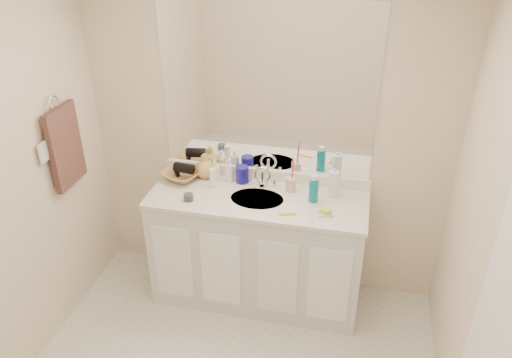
% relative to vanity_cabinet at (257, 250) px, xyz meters
% --- Properties ---
extents(wall_back, '(2.60, 0.02, 2.40)m').
position_rel_vanity_cabinet_xyz_m(wall_back, '(0.00, 0.28, 0.77)').
color(wall_back, beige).
rests_on(wall_back, floor).
extents(wall_right, '(0.02, 2.60, 2.40)m').
position_rel_vanity_cabinet_xyz_m(wall_right, '(1.30, -1.02, 0.77)').
color(wall_right, beige).
rests_on(wall_right, floor).
extents(vanity_cabinet, '(1.50, 0.55, 0.85)m').
position_rel_vanity_cabinet_xyz_m(vanity_cabinet, '(0.00, 0.00, 0.00)').
color(vanity_cabinet, silver).
rests_on(vanity_cabinet, floor).
extents(countertop, '(1.52, 0.57, 0.03)m').
position_rel_vanity_cabinet_xyz_m(countertop, '(0.00, 0.00, 0.44)').
color(countertop, silver).
rests_on(countertop, vanity_cabinet).
extents(backsplash, '(1.52, 0.03, 0.08)m').
position_rel_vanity_cabinet_xyz_m(backsplash, '(0.00, 0.26, 0.50)').
color(backsplash, white).
rests_on(backsplash, countertop).
extents(sink_basin, '(0.37, 0.37, 0.02)m').
position_rel_vanity_cabinet_xyz_m(sink_basin, '(0.00, -0.02, 0.44)').
color(sink_basin, '#B9B1A2').
rests_on(sink_basin, countertop).
extents(faucet, '(0.02, 0.02, 0.11)m').
position_rel_vanity_cabinet_xyz_m(faucet, '(0.00, 0.16, 0.51)').
color(faucet, silver).
rests_on(faucet, countertop).
extents(mirror, '(1.48, 0.01, 1.20)m').
position_rel_vanity_cabinet_xyz_m(mirror, '(0.00, 0.27, 1.14)').
color(mirror, white).
rests_on(mirror, wall_back).
extents(blue_mug, '(0.11, 0.11, 0.13)m').
position_rel_vanity_cabinet_xyz_m(blue_mug, '(-0.16, 0.18, 0.52)').
color(blue_mug, navy).
rests_on(blue_mug, countertop).
extents(tan_cup, '(0.08, 0.08, 0.10)m').
position_rel_vanity_cabinet_xyz_m(tan_cup, '(0.21, 0.14, 0.50)').
color(tan_cup, beige).
rests_on(tan_cup, countertop).
extents(toothbrush, '(0.02, 0.04, 0.22)m').
position_rel_vanity_cabinet_xyz_m(toothbrush, '(0.22, 0.14, 0.60)').
color(toothbrush, '#DF3A69').
rests_on(toothbrush, tan_cup).
extents(mouthwash_bottle, '(0.08, 0.08, 0.15)m').
position_rel_vanity_cabinet_xyz_m(mouthwash_bottle, '(0.38, 0.03, 0.53)').
color(mouthwash_bottle, '#0B7684').
rests_on(mouthwash_bottle, countertop).
extents(clear_pump_bottle, '(0.09, 0.09, 0.19)m').
position_rel_vanity_cabinet_xyz_m(clear_pump_bottle, '(0.51, 0.13, 0.55)').
color(clear_pump_bottle, white).
rests_on(clear_pump_bottle, countertop).
extents(soap_dish, '(0.12, 0.11, 0.01)m').
position_rel_vanity_cabinet_xyz_m(soap_dish, '(0.48, -0.11, 0.46)').
color(soap_dish, silver).
rests_on(soap_dish, countertop).
extents(green_soap, '(0.08, 0.07, 0.02)m').
position_rel_vanity_cabinet_xyz_m(green_soap, '(0.48, -0.11, 0.48)').
color(green_soap, '#ADE036').
rests_on(green_soap, soap_dish).
extents(orange_comb, '(0.12, 0.05, 0.00)m').
position_rel_vanity_cabinet_xyz_m(orange_comb, '(0.24, -0.17, 0.46)').
color(orange_comb, orange).
rests_on(orange_comb, countertop).
extents(dark_jar, '(0.07, 0.07, 0.05)m').
position_rel_vanity_cabinet_xyz_m(dark_jar, '(-0.45, -0.15, 0.48)').
color(dark_jar, '#36373D').
rests_on(dark_jar, countertop).
extents(extra_white_bottle, '(0.06, 0.06, 0.14)m').
position_rel_vanity_cabinet_xyz_m(extra_white_bottle, '(-0.34, 0.07, 0.53)').
color(extra_white_bottle, white).
rests_on(extra_white_bottle, countertop).
extents(soap_bottle_white, '(0.09, 0.09, 0.17)m').
position_rel_vanity_cabinet_xyz_m(soap_bottle_white, '(-0.25, 0.18, 0.54)').
color(soap_bottle_white, white).
rests_on(soap_bottle_white, countertop).
extents(soap_bottle_cream, '(0.09, 0.09, 0.15)m').
position_rel_vanity_cabinet_xyz_m(soap_bottle_cream, '(-0.36, 0.19, 0.53)').
color(soap_bottle_cream, '#F8F2CA').
rests_on(soap_bottle_cream, countertop).
extents(soap_bottle_yellow, '(0.19, 0.19, 0.19)m').
position_rel_vanity_cabinet_xyz_m(soap_bottle_yellow, '(-0.44, 0.20, 0.55)').
color(soap_bottle_yellow, gold).
rests_on(soap_bottle_yellow, countertop).
extents(wicker_basket, '(0.34, 0.34, 0.07)m').
position_rel_vanity_cabinet_xyz_m(wicker_basket, '(-0.60, 0.13, 0.49)').
color(wicker_basket, '#A47842').
rests_on(wicker_basket, countertop).
extents(hair_dryer, '(0.16, 0.09, 0.07)m').
position_rel_vanity_cabinet_xyz_m(hair_dryer, '(-0.58, 0.13, 0.54)').
color(hair_dryer, black).
rests_on(hair_dryer, wicker_basket).
extents(towel_ring, '(0.01, 0.11, 0.11)m').
position_rel_vanity_cabinet_xyz_m(towel_ring, '(-1.27, -0.25, 1.12)').
color(towel_ring, silver).
rests_on(towel_ring, wall_left).
extents(hand_towel, '(0.04, 0.32, 0.55)m').
position_rel_vanity_cabinet_xyz_m(hand_towel, '(-1.25, -0.25, 0.82)').
color(hand_towel, '#35201C').
rests_on(hand_towel, towel_ring).
extents(switch_plate, '(0.01, 0.08, 0.13)m').
position_rel_vanity_cabinet_xyz_m(switch_plate, '(-1.27, -0.45, 0.88)').
color(switch_plate, silver).
rests_on(switch_plate, wall_left).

